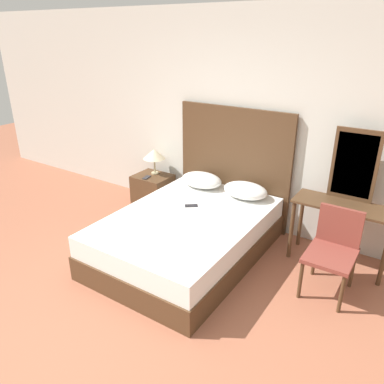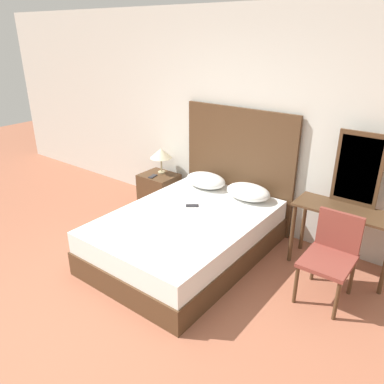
{
  "view_description": "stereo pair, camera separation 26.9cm",
  "coord_description": "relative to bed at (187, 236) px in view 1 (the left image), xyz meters",
  "views": [
    {
      "loc": [
        1.99,
        -1.44,
        2.4
      ],
      "look_at": [
        -0.1,
        1.73,
        0.76
      ],
      "focal_mm": 35.0,
      "sensor_mm": 36.0,
      "label": 1
    },
    {
      "loc": [
        2.21,
        -1.29,
        2.4
      ],
      "look_at": [
        -0.1,
        1.73,
        0.76
      ],
      "focal_mm": 35.0,
      "sensor_mm": 36.0,
      "label": 2
    }
  ],
  "objects": [
    {
      "name": "ground_plane",
      "position": [
        0.1,
        -1.62,
        -0.25
      ],
      "size": [
        16.0,
        16.0,
        0.0
      ],
      "primitive_type": "plane",
      "color": "#9E5B42"
    },
    {
      "name": "wall_back",
      "position": [
        0.1,
        1.16,
        1.1
      ],
      "size": [
        10.0,
        0.06,
        2.7
      ],
      "color": "silver",
      "rests_on": "ground_plane"
    },
    {
      "name": "bed",
      "position": [
        0.0,
        0.0,
        0.0
      ],
      "size": [
        1.49,
        2.12,
        0.51
      ],
      "color": "#4C331E",
      "rests_on": "ground_plane"
    },
    {
      "name": "headboard",
      "position": [
        0.0,
        1.08,
        0.52
      ],
      "size": [
        1.56,
        0.05,
        1.54
      ],
      "color": "#4C331E",
      "rests_on": "ground_plane"
    },
    {
      "name": "pillow_left",
      "position": [
        -0.32,
        0.81,
        0.35
      ],
      "size": [
        0.56,
        0.39,
        0.18
      ],
      "color": "white",
      "rests_on": "bed"
    },
    {
      "name": "pillow_right",
      "position": [
        0.32,
        0.81,
        0.35
      ],
      "size": [
        0.56,
        0.39,
        0.18
      ],
      "color": "white",
      "rests_on": "bed"
    },
    {
      "name": "phone_on_bed",
      "position": [
        -0.1,
        0.24,
        0.26
      ],
      "size": [
        0.16,
        0.15,
        0.01
      ],
      "color": "#232328",
      "rests_on": "bed"
    },
    {
      "name": "nightstand",
      "position": [
        -1.15,
        0.81,
        -0.01
      ],
      "size": [
        0.51,
        0.44,
        0.49
      ],
      "color": "#4C331E",
      "rests_on": "ground_plane"
    },
    {
      "name": "table_lamp",
      "position": [
        -1.17,
        0.9,
        0.53
      ],
      "size": [
        0.32,
        0.32,
        0.37
      ],
      "color": "tan",
      "rests_on": "nightstand"
    },
    {
      "name": "phone_on_nightstand",
      "position": [
        -1.16,
        0.7,
        0.24
      ],
      "size": [
        0.1,
        0.16,
        0.01
      ],
      "color": "#232328",
      "rests_on": "nightstand"
    },
    {
      "name": "vanity_desk",
      "position": [
        1.47,
        0.78,
        0.33
      ],
      "size": [
        1.03,
        0.4,
        0.72
      ],
      "color": "#4C331E",
      "rests_on": "ground_plane"
    },
    {
      "name": "vanity_mirror",
      "position": [
        1.47,
        0.95,
        0.86
      ],
      "size": [
        0.46,
        0.03,
        0.77
      ],
      "color": "#4C331E",
      "rests_on": "vanity_desk"
    },
    {
      "name": "chair",
      "position": [
        1.52,
        0.29,
        0.23
      ],
      "size": [
        0.44,
        0.51,
        0.83
      ],
      "color": "brown",
      "rests_on": "ground_plane"
    }
  ]
}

